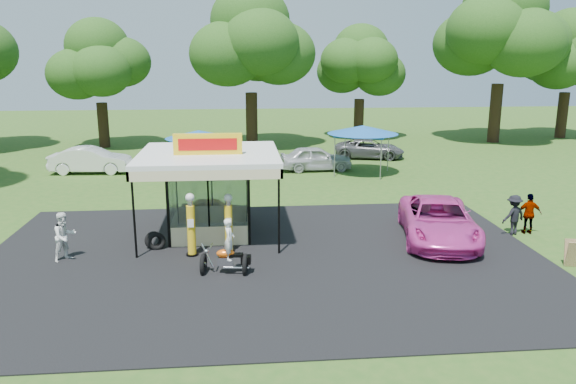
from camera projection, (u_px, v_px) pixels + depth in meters
name	position (u px, v px, depth m)	size (l,w,h in m)	color
ground	(268.00, 281.00, 18.06)	(120.00, 120.00, 0.00)	#295219
asphalt_apron	(265.00, 258.00, 19.99)	(20.00, 14.00, 0.04)	black
gas_station_kiosk	(210.00, 192.00, 22.29)	(5.40, 5.40, 4.18)	white
gas_pump_left	(191.00, 226.00, 20.01)	(0.44, 0.44, 2.35)	black
gas_pump_right	(229.00, 225.00, 20.42)	(0.41, 0.41, 2.22)	black
motorcycle	(228.00, 252.00, 18.44)	(1.71, 0.95, 1.98)	black
spare_tires	(155.00, 241.00, 20.89)	(0.84, 0.56, 0.69)	black
a_frame_sign	(573.00, 253.00, 19.18)	(0.55, 0.57, 0.93)	#593819
kiosk_car	(213.00, 209.00, 24.73)	(1.13, 2.82, 0.96)	gold
pink_sedan	(438.00, 220.00, 21.84)	(2.67, 5.79, 1.61)	#DC3BA3
spectator_west	(65.00, 237.00, 19.66)	(0.86, 0.67, 1.76)	white
spectator_east_a	(514.00, 215.00, 22.52)	(1.07, 0.61, 1.65)	black
spectator_east_b	(529.00, 214.00, 22.65)	(0.98, 0.41, 1.67)	gray
bg_car_a	(91.00, 160.00, 34.44)	(1.70, 4.87, 1.60)	silver
bg_car_b	(204.00, 158.00, 36.21)	(1.80, 4.42, 1.28)	#AB220D
bg_car_c	(316.00, 158.00, 35.23)	(1.82, 4.52, 1.54)	#BAB9BF
bg_car_d	(369.00, 149.00, 39.46)	(2.22, 4.81, 1.34)	#515153
tent_west	(199.00, 135.00, 33.18)	(3.94, 3.94, 2.75)	gray
tent_east	(363.00, 130.00, 33.73)	(4.25, 4.25, 2.97)	gray
oak_far_b	(99.00, 67.00, 42.86)	(8.09, 8.09, 9.65)	black
oak_far_c	(251.00, 48.00, 42.69)	(10.19, 10.19, 12.01)	black
oak_far_d	(360.00, 68.00, 47.54)	(7.94, 7.94, 9.45)	black
oak_far_e	(502.00, 37.00, 44.98)	(11.20, 11.20, 13.33)	black
oak_far_f	(569.00, 57.00, 47.87)	(8.90, 8.90, 10.72)	black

